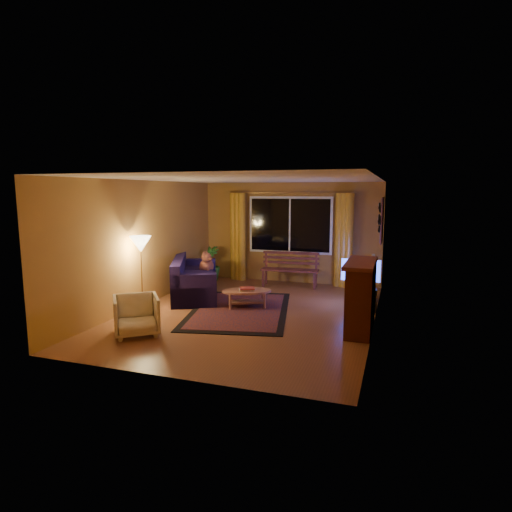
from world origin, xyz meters
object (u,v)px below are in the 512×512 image
(sofa, at_px, (195,277))
(tv_console, at_px, (365,295))
(armchair, at_px, (136,313))
(coffee_table, at_px, (247,299))
(floor_lamp, at_px, (142,274))
(bench, at_px, (290,278))

(sofa, distance_m, tv_console, 3.61)
(armchair, distance_m, coffee_table, 2.38)
(armchair, height_order, floor_lamp, floor_lamp)
(bench, relative_size, floor_lamp, 0.95)
(sofa, relative_size, floor_lamp, 1.45)
(sofa, distance_m, floor_lamp, 1.49)
(bench, distance_m, coffee_table, 2.13)
(armchair, relative_size, tv_console, 0.66)
(floor_lamp, bearing_deg, sofa, 73.38)
(armchair, relative_size, floor_lamp, 0.49)
(sofa, bearing_deg, bench, 18.07)
(sofa, distance_m, coffee_table, 1.49)
(floor_lamp, bearing_deg, coffee_table, 26.32)
(armchair, xyz_separation_m, floor_lamp, (-0.67, 1.20, 0.37))
(bench, distance_m, tv_console, 2.22)
(armchair, bearing_deg, tv_console, 3.82)
(armchair, bearing_deg, coffee_table, 23.76)
(bench, distance_m, floor_lamp, 3.71)
(floor_lamp, height_order, tv_console, floor_lamp)
(sofa, xyz_separation_m, floor_lamp, (-0.42, -1.40, 0.30))
(armchair, xyz_separation_m, tv_console, (3.33, 2.97, -0.13))
(bench, xyz_separation_m, floor_lamp, (-2.14, -2.99, 0.52))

